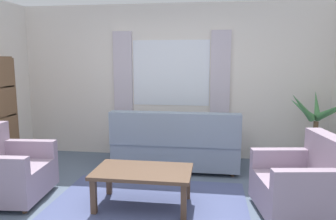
{
  "coord_description": "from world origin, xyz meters",
  "views": [
    {
      "loc": [
        0.71,
        -3.16,
        1.66
      ],
      "look_at": [
        0.16,
        0.7,
        1.05
      ],
      "focal_mm": 33.87,
      "sensor_mm": 36.0,
      "label": 1
    }
  ],
  "objects_px": {
    "coffee_table": "(143,175)",
    "potted_plant": "(315,137)",
    "couch": "(176,145)",
    "armchair_left": "(6,171)",
    "armchair_right": "(303,184)"
  },
  "relations": [
    {
      "from": "couch",
      "to": "potted_plant",
      "type": "height_order",
      "value": "potted_plant"
    },
    {
      "from": "coffee_table",
      "to": "potted_plant",
      "type": "height_order",
      "value": "potted_plant"
    },
    {
      "from": "couch",
      "to": "armchair_right",
      "type": "relative_size",
      "value": 1.99
    },
    {
      "from": "coffee_table",
      "to": "potted_plant",
      "type": "relative_size",
      "value": 0.87
    },
    {
      "from": "couch",
      "to": "armchair_left",
      "type": "distance_m",
      "value": 2.34
    },
    {
      "from": "armchair_left",
      "to": "coffee_table",
      "type": "height_order",
      "value": "armchair_left"
    },
    {
      "from": "couch",
      "to": "armchair_left",
      "type": "height_order",
      "value": "couch"
    },
    {
      "from": "couch",
      "to": "potted_plant",
      "type": "bearing_deg",
      "value": -177.2
    },
    {
      "from": "coffee_table",
      "to": "potted_plant",
      "type": "xyz_separation_m",
      "value": [
        2.28,
        1.45,
        0.16
      ]
    },
    {
      "from": "potted_plant",
      "to": "couch",
      "type": "bearing_deg",
      "value": -177.2
    },
    {
      "from": "armchair_left",
      "to": "armchair_right",
      "type": "xyz_separation_m",
      "value": [
        3.41,
        0.06,
        0.0
      ]
    },
    {
      "from": "couch",
      "to": "coffee_table",
      "type": "bearing_deg",
      "value": 80.59
    },
    {
      "from": "armchair_right",
      "to": "coffee_table",
      "type": "distance_m",
      "value": 1.74
    },
    {
      "from": "coffee_table",
      "to": "couch",
      "type": "bearing_deg",
      "value": 80.59
    },
    {
      "from": "couch",
      "to": "coffee_table",
      "type": "xyz_separation_m",
      "value": [
        -0.22,
        -1.35,
        0.01
      ]
    }
  ]
}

